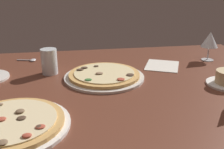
{
  "coord_description": "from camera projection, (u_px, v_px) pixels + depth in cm",
  "views": [
    {
      "loc": [
        18.82,
        93.51,
        43.68
      ],
      "look_at": [
        2.57,
        -4.26,
        7.0
      ],
      "focal_mm": 42.43,
      "sensor_mm": 36.0,
      "label": 1
    }
  ],
  "objects": [
    {
      "name": "water_glass",
      "position": [
        49.0,
        63.0,
        1.14
      ],
      "size": [
        6.87,
        6.87,
        10.99
      ],
      "color": "silver",
      "rests_on": "dining_table"
    },
    {
      "name": "spoon",
      "position": [
        31.0,
        60.0,
        1.33
      ],
      "size": [
        9.98,
        4.52,
        1.0
      ],
      "color": "silver",
      "rests_on": "dining_table"
    },
    {
      "name": "paper_menu",
      "position": [
        162.0,
        66.0,
        1.25
      ],
      "size": [
        20.77,
        21.93,
        0.3
      ],
      "primitive_type": "cube",
      "rotation": [
        0.0,
        0.0,
        -0.44
      ],
      "color": "silver",
      "rests_on": "dining_table"
    },
    {
      "name": "wine_glass_near",
      "position": [
        210.0,
        40.0,
        1.3
      ],
      "size": [
        8.27,
        8.27,
        14.47
      ],
      "color": "silver",
      "rests_on": "dining_table"
    },
    {
      "name": "pizza_main",
      "position": [
        104.0,
        75.0,
        1.1
      ],
      "size": [
        33.22,
        33.22,
        3.27
      ],
      "color": "silver",
      "rests_on": "dining_table"
    },
    {
      "name": "pizza_side",
      "position": [
        11.0,
        124.0,
        0.74
      ],
      "size": [
        33.03,
        33.03,
        3.38
      ],
      "color": "white",
      "rests_on": "dining_table"
    },
    {
      "name": "dining_table",
      "position": [
        120.0,
        90.0,
        1.04
      ],
      "size": [
        150.0,
        110.0,
        4.0
      ],
      "primitive_type": "cube",
      "color": "brown",
      "rests_on": "ground"
    }
  ]
}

